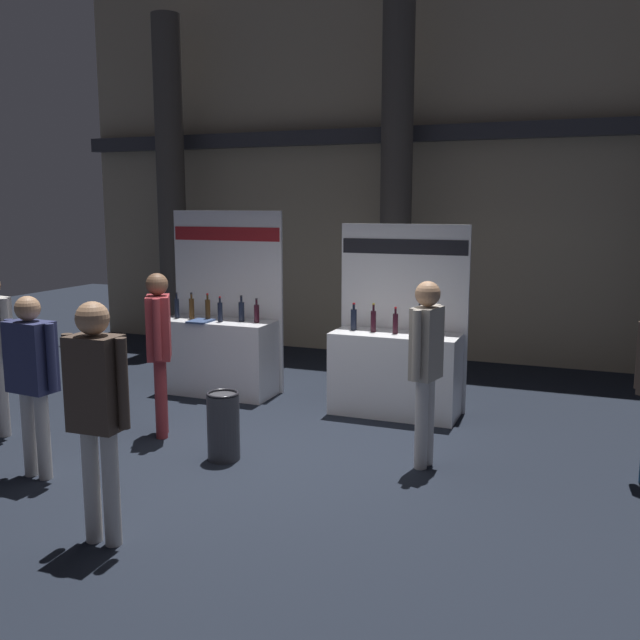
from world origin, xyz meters
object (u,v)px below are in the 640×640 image
object	(u,v)px
visitor_7	(32,369)
visitor_6	(426,359)
exhibitor_booth_0	(218,348)
trash_bin	(223,426)
exhibitor_booth_1	(396,366)
visitor_3	(159,339)
visitor_1	(97,400)

from	to	relation	value
visitor_7	visitor_6	bearing A→B (deg)	-148.91
exhibitor_booth_0	visitor_6	world-z (taller)	exhibitor_booth_0
trash_bin	visitor_6	bearing A→B (deg)	16.01
exhibitor_booth_1	visitor_3	world-z (taller)	exhibitor_booth_1
exhibitor_booth_0	visitor_7	bearing A→B (deg)	-91.76
exhibitor_booth_1	trash_bin	xyz separation A→B (m)	(-1.17, -2.12, -0.25)
exhibitor_booth_0	visitor_7	xyz separation A→B (m)	(-0.10, -3.20, 0.42)
exhibitor_booth_1	visitor_7	world-z (taller)	exhibitor_booth_1
trash_bin	visitor_1	bearing A→B (deg)	-89.43
visitor_1	visitor_3	bearing A→B (deg)	-67.69
visitor_3	visitor_1	bearing A→B (deg)	-6.99
visitor_1	visitor_6	xyz separation A→B (m)	(1.87, 2.40, -0.04)
exhibitor_booth_1	visitor_1	size ratio (longest dim) A/B	1.24
visitor_1	visitor_7	bearing A→B (deg)	-32.36
trash_bin	visitor_3	bearing A→B (deg)	158.27
visitor_6	visitor_7	xyz separation A→B (m)	(-3.27, -1.58, -0.04)
exhibitor_booth_1	visitor_3	xyz separation A→B (m)	(-2.16, -1.72, 0.49)
exhibitor_booth_1	visitor_1	bearing A→B (deg)	-106.17
visitor_1	visitor_3	size ratio (longest dim) A/B	1.02
exhibitor_booth_1	trash_bin	size ratio (longest dim) A/B	3.32
visitor_6	visitor_7	world-z (taller)	visitor_6
visitor_1	exhibitor_booth_0	bearing A→B (deg)	-73.85
exhibitor_booth_0	visitor_6	size ratio (longest dim) A/B	1.35
exhibitor_booth_1	visitor_1	distance (m)	4.17
exhibitor_booth_0	visitor_6	xyz separation A→B (m)	(3.17, -1.63, 0.46)
visitor_1	visitor_7	xyz separation A→B (m)	(-1.40, 0.83, -0.08)
visitor_3	exhibitor_booth_1	bearing A→B (deg)	97.62
visitor_1	exhibitor_booth_1	bearing A→B (deg)	-107.87
exhibitor_booth_0	exhibitor_booth_1	distance (m)	2.45
visitor_3	visitor_7	size ratio (longest dim) A/B	1.05
exhibitor_booth_0	visitor_3	world-z (taller)	exhibitor_booth_0
exhibitor_booth_1	visitor_7	xyz separation A→B (m)	(-2.55, -3.15, 0.44)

